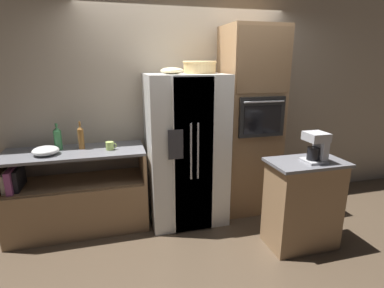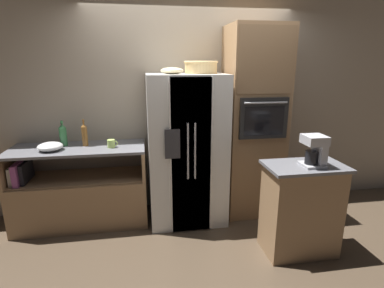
{
  "view_description": "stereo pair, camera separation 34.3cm",
  "coord_description": "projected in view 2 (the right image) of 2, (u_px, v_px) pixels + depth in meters",
  "views": [
    {
      "loc": [
        -0.92,
        -3.23,
        1.87
      ],
      "look_at": [
        -0.05,
        -0.03,
        0.96
      ],
      "focal_mm": 28.0,
      "sensor_mm": 36.0,
      "label": 1
    },
    {
      "loc": [
        -0.59,
        -3.3,
        1.87
      ],
      "look_at": [
        -0.05,
        -0.03,
        0.96
      ],
      "focal_mm": 28.0,
      "sensor_mm": 36.0,
      "label": 2
    }
  ],
  "objects": [
    {
      "name": "bottle_tall",
      "position": [
        85.0,
        135.0,
        3.43
      ],
      "size": [
        0.06,
        0.06,
        0.31
      ],
      "color": "brown",
      "rests_on": "counter_left"
    },
    {
      "name": "mug",
      "position": [
        111.0,
        144.0,
        3.39
      ],
      "size": [
        0.12,
        0.09,
        0.09
      ],
      "color": "#B2D166",
      "rests_on": "counter_left"
    },
    {
      "name": "island_counter",
      "position": [
        301.0,
        209.0,
        2.96
      ],
      "size": [
        0.75,
        0.45,
        0.93
      ],
      "color": "#93704C",
      "rests_on": "ground_plane"
    },
    {
      "name": "wicker_basket",
      "position": [
        201.0,
        67.0,
        3.35
      ],
      "size": [
        0.38,
        0.38,
        0.14
      ],
      "color": "tan",
      "rests_on": "refrigerator"
    },
    {
      "name": "fruit_bowl",
      "position": [
        172.0,
        71.0,
        3.22
      ],
      "size": [
        0.25,
        0.25,
        0.07
      ],
      "color": "beige",
      "rests_on": "refrigerator"
    },
    {
      "name": "bottle_short",
      "position": [
        63.0,
        135.0,
        3.43
      ],
      "size": [
        0.08,
        0.08,
        0.29
      ],
      "color": "#33723F",
      "rests_on": "counter_left"
    },
    {
      "name": "wall_back",
      "position": [
        190.0,
        100.0,
        3.8
      ],
      "size": [
        12.0,
        0.06,
        2.8
      ],
      "color": "tan",
      "rests_on": "ground_plane"
    },
    {
      "name": "mixing_bowl",
      "position": [
        50.0,
        146.0,
        3.27
      ],
      "size": [
        0.27,
        0.27,
        0.09
      ],
      "color": "white",
      "rests_on": "counter_left"
    },
    {
      "name": "coffee_maker",
      "position": [
        316.0,
        150.0,
        2.77
      ],
      "size": [
        0.19,
        0.2,
        0.29
      ],
      "color": "#B2B2B7",
      "rests_on": "island_counter"
    },
    {
      "name": "ground_plane",
      "position": [
        196.0,
        217.0,
        3.73
      ],
      "size": [
        20.0,
        20.0,
        0.0
      ],
      "primitive_type": "plane",
      "color": "#4C3D2D"
    },
    {
      "name": "counter_left",
      "position": [
        81.0,
        196.0,
        3.55
      ],
      "size": [
        1.5,
        0.61,
        0.93
      ],
      "color": "#93704C",
      "rests_on": "ground_plane"
    },
    {
      "name": "wall_oven",
      "position": [
        253.0,
        123.0,
        3.66
      ],
      "size": [
        0.68,
        0.66,
        2.28
      ],
      "color": "#93704C",
      "rests_on": "ground_plane"
    },
    {
      "name": "refrigerator",
      "position": [
        186.0,
        149.0,
        3.54
      ],
      "size": [
        0.89,
        0.77,
        1.75
      ],
      "color": "silver",
      "rests_on": "ground_plane"
    }
  ]
}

